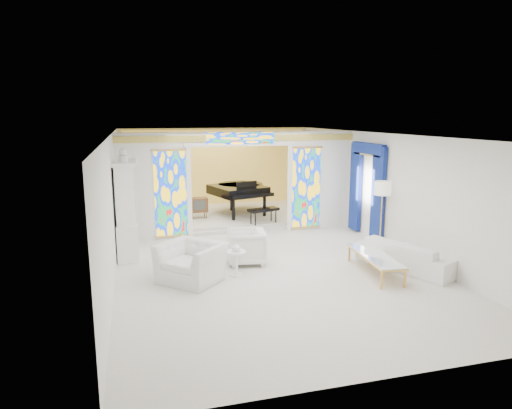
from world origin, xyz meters
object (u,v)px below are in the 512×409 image
object	(u,v)px
armchair_right	(246,247)
coffee_table	(375,256)
sofa	(407,255)
grand_piano	(240,190)
tv_console	(198,205)
china_cabinet	(127,210)
armchair_left	(191,262)

from	to	relation	value
armchair_right	coffee_table	size ratio (longest dim) A/B	0.44
sofa	coffee_table	size ratio (longest dim) A/B	1.14
grand_piano	tv_console	bearing A→B (deg)	178.49
armchair_right	coffee_table	world-z (taller)	armchair_right
armchair_right	sofa	xyz separation A→B (m)	(3.47, -1.35, -0.07)
sofa	china_cabinet	bearing A→B (deg)	42.47
sofa	armchair_left	bearing A→B (deg)	60.33
coffee_table	grand_piano	distance (m)	6.45
china_cabinet	tv_console	bearing A→B (deg)	53.70
coffee_table	grand_piano	xyz separation A→B (m)	(-1.61, 6.22, 0.58)
china_cabinet	grand_piano	world-z (taller)	china_cabinet
coffee_table	armchair_left	bearing A→B (deg)	171.17
armchair_right	coffee_table	bearing A→B (deg)	68.99
armchair_left	tv_console	size ratio (longest dim) A/B	1.89
armchair_right	grand_piano	bearing A→B (deg)	176.90
armchair_left	grand_piano	bearing A→B (deg)	111.07
armchair_right	armchair_left	bearing A→B (deg)	-50.77
coffee_table	tv_console	world-z (taller)	tv_console
china_cabinet	armchair_right	bearing A→B (deg)	-27.07
china_cabinet	armchair_left	distance (m)	2.68
grand_piano	armchair_left	bearing A→B (deg)	-129.61
coffee_table	grand_piano	world-z (taller)	grand_piano
armchair_left	sofa	world-z (taller)	armchair_left
armchair_left	coffee_table	xyz separation A→B (m)	(3.99, -0.62, -0.01)
armchair_right	sofa	world-z (taller)	armchair_right
coffee_table	tv_console	distance (m)	6.60
tv_console	armchair_left	bearing A→B (deg)	-102.48
china_cabinet	tv_console	xyz separation A→B (m)	(2.19, 2.99, -0.56)
grand_piano	tv_console	world-z (taller)	grand_piano
sofa	coffee_table	xyz separation A→B (m)	(-0.88, -0.10, 0.07)
armchair_right	coffee_table	xyz separation A→B (m)	(2.58, -1.46, -0.01)
armchair_left	sofa	bearing A→B (deg)	38.02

